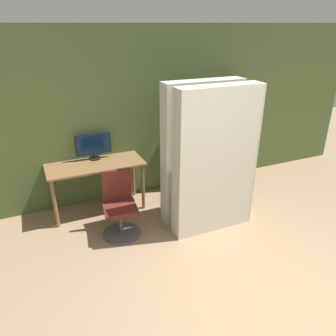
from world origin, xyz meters
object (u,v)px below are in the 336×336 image
mattress_far (201,152)px  office_chair (120,210)px  bookshelf (207,135)px  mattress_near (216,162)px  monitor (94,145)px

mattress_far → office_chair: bearing=180.0°
mattress_far → bookshelf: bearing=55.2°
office_chair → bookshelf: (1.87, 0.91, 0.55)m
office_chair → mattress_far: bearing=-0.0°
office_chair → mattress_far: mattress_far is taller
mattress_near → mattress_far: mattress_near is taller
mattress_near → mattress_far: bearing=90.0°
office_chair → bookshelf: size_ratio=0.48×
bookshelf → mattress_far: size_ratio=0.92×
bookshelf → mattress_near: size_ratio=0.92×
bookshelf → mattress_near: bearing=-115.8°
monitor → mattress_far: size_ratio=0.27×
monitor → mattress_far: bearing=-34.8°
office_chair → bookshelf: bookshelf is taller
monitor → mattress_near: bearing=-44.7°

